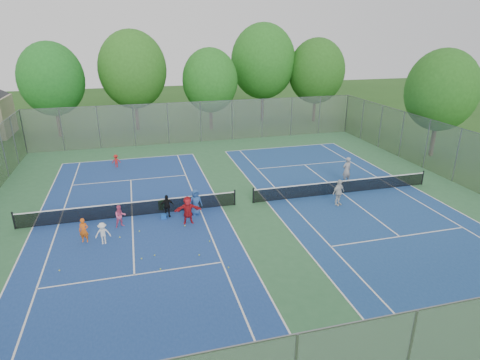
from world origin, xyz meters
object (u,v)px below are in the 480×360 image
(net_right, at_px, (343,187))
(ball_hopper, at_px, (161,205))
(net_left, at_px, (131,210))
(ball_crate, at_px, (164,217))
(instructor, at_px, (347,170))

(net_right, distance_m, ball_hopper, 12.21)
(net_left, height_order, ball_crate, net_left)
(ball_hopper, relative_size, instructor, 0.31)
(net_left, distance_m, ball_hopper, 1.89)
(net_left, height_order, ball_hopper, net_left)
(net_right, height_order, instructor, instructor)
(net_right, distance_m, instructor, 2.19)
(ball_crate, bearing_deg, net_right, 3.77)
(ball_hopper, xyz_separation_m, instructor, (13.41, 1.18, 0.69))
(ball_crate, relative_size, ball_hopper, 0.50)
(net_left, xyz_separation_m, net_right, (14.00, 0.00, 0.00))
(net_left, xyz_separation_m, ball_crate, (1.82, -0.80, -0.32))
(net_right, xyz_separation_m, ball_hopper, (-12.20, 0.56, -0.15))
(net_right, height_order, ball_hopper, net_right)
(ball_crate, distance_m, instructor, 13.66)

